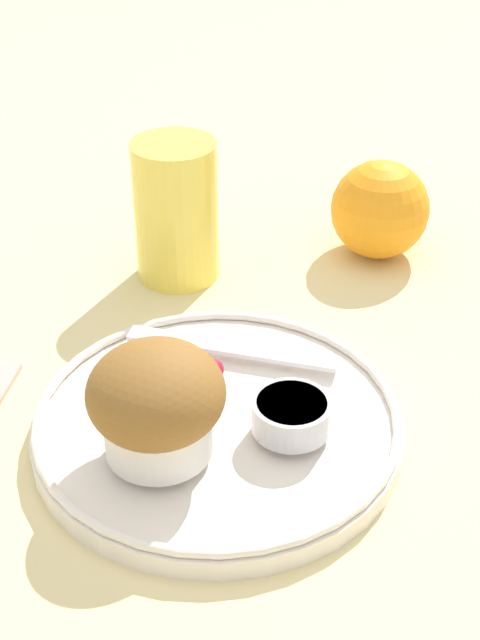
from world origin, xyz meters
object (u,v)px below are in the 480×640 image
Objects in this scene: butter_knife at (231,348)px; orange_fruit at (380,209)px; juice_glass at (176,211)px; muffin at (157,403)px.

orange_fruit reaches higher than butter_knife.
butter_knife is at bearing -62.52° from juice_glass.
muffin is 0.70× the size of juice_glass.
juice_glass is at bearing 123.02° from butter_knife.
muffin is 0.54× the size of butter_knife.
butter_knife is 1.30× the size of juice_glass.
muffin is 0.32m from orange_fruit.
muffin is 0.24m from juice_glass.
juice_glass reaches higher than muffin.
muffin reaches higher than butter_knife.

